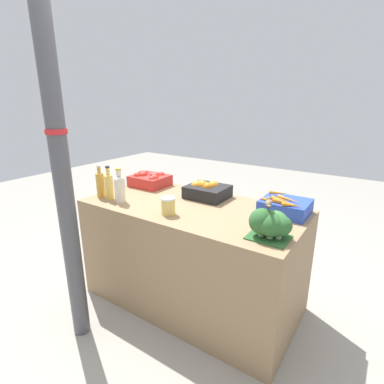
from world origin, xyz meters
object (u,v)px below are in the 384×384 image
Objects in this scene: juice_bottle_golden at (109,185)px; pickle_jar at (168,206)px; support_pole at (56,133)px; juice_bottle_amber at (100,183)px; orange_crate at (207,190)px; apple_crate at (150,179)px; sparrow_bird at (269,203)px; broccoli_pile at (270,223)px; carrot_crate at (285,206)px; juice_bottle_cloudy at (120,188)px.

pickle_jar is at bearing 0.21° from juice_bottle_golden.
support_pole reaches higher than juice_bottle_amber.
orange_crate is at bearing 33.07° from juice_bottle_amber.
orange_crate is 0.83m from juice_bottle_amber.
apple_crate is 1.00× the size of orange_crate.
sparrow_bird reaches higher than apple_crate.
broccoli_pile reaches higher than orange_crate.
orange_crate reaches higher than carrot_crate.
broccoli_pile is 0.89× the size of juice_bottle_golden.
apple_crate is (-0.15, 0.91, -0.49)m from support_pole.
carrot_crate is at bearing 34.83° from pickle_jar.
orange_crate is 0.76m from sparrow_bird.
broccoli_pile is 1.96× the size of pickle_jar.
broccoli_pile is (1.23, -0.41, 0.03)m from apple_crate.
juice_bottle_amber is 0.67m from pickle_jar.
juice_bottle_amber is 0.21m from juice_bottle_cloudy.
orange_crate reaches higher than apple_crate.
juice_bottle_amber is at bearing -180.00° from juice_bottle_golden.
support_pole reaches higher than apple_crate.
sparrow_bird is at bearing 4.17° from pickle_jar.
carrot_crate is at bearing 22.25° from juice_bottle_cloudy.
broccoli_pile is (0.04, -0.41, 0.03)m from carrot_crate.
juice_bottle_cloudy is (-0.04, 0.47, -0.44)m from support_pole.
juice_bottle_cloudy is at bearing 0.00° from juice_bottle_golden.
broccoli_pile is 1.13m from juice_bottle_cloudy.
juice_bottle_amber is (-0.69, -0.45, 0.05)m from orange_crate.
carrot_crate is 0.77m from pickle_jar.
support_pole is at bearing -61.11° from juice_bottle_amber.
carrot_crate is 1.17m from juice_bottle_cloudy.
apple_crate is at bearing 50.54° from sparrow_bird.
juice_bottle_golden is (-0.01, -0.45, 0.05)m from apple_crate.
orange_crate reaches higher than pickle_jar.
carrot_crate is 1.33× the size of broccoli_pile.
apple_crate is 0.46m from juice_bottle_amber.
juice_bottle_cloudy is at bearing -157.75° from carrot_crate.
juice_bottle_cloudy reaches higher than broccoli_pile.
juice_bottle_cloudy is (-1.08, -0.44, 0.06)m from carrot_crate.
juice_bottle_cloudy reaches higher than apple_crate.
support_pole is at bearing -80.63° from apple_crate.
apple_crate is at bearing 99.37° from support_pole.
juice_bottle_amber is 0.10m from juice_bottle_golden.
apple_crate is 1.28m from sparrow_bird.
apple_crate is 1.20× the size of juice_bottle_amber.
carrot_crate is 1.37m from juice_bottle_amber.
juice_bottle_amber is at bearing -180.00° from juice_bottle_cloudy.
support_pole is 10.42× the size of juice_bottle_golden.
juice_bottle_golden is (-1.20, -0.44, 0.06)m from carrot_crate.
juice_bottle_golden is (-1.24, -0.04, 0.02)m from broccoli_pile.
juice_bottle_golden is 1.01× the size of juice_bottle_cloudy.
orange_crate is at bearing 147.45° from broccoli_pile.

